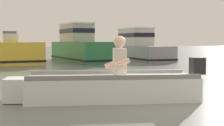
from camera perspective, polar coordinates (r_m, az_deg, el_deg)
The scene contains 5 objects.
ground_plane at distance 6.72m, azimuth 13.67°, elevation -5.83°, with size 120.00×120.00×0.00m, color slate.
rowboat_with_person at distance 6.48m, azimuth -0.68°, elevation -3.85°, with size 3.70×1.79×1.19m.
moored_boat_yellow at distance 18.53m, azimuth -16.03°, elevation 1.65°, with size 2.59×5.67×1.62m.
moored_boat_green at distance 18.78m, azimuth -5.48°, elevation 2.66°, with size 1.98×6.02×2.07m.
moored_boat_grey at distance 20.43m, azimuth 4.27°, elevation 2.50°, with size 1.76×6.17×1.88m.
Camera 1 is at (-3.72, -5.50, 1.09)m, focal length 55.81 mm.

